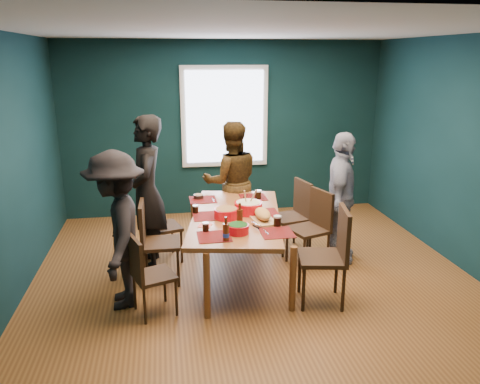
# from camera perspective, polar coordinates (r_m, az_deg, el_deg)

# --- Properties ---
(room) EXTENTS (5.01, 5.01, 2.71)m
(room) POSITION_cam_1_polar(r_m,az_deg,el_deg) (5.23, 1.35, 4.28)
(room) COLOR #915B2A
(room) RESTS_ON ground
(dining_table) EXTENTS (1.31, 2.08, 0.73)m
(dining_table) POSITION_cam_1_polar(r_m,az_deg,el_deg) (5.30, -0.48, -3.49)
(dining_table) COLOR brown
(dining_table) RESTS_ON floor
(chair_left_far) EXTENTS (0.51, 0.51, 0.90)m
(chair_left_far) POSITION_cam_1_polar(r_m,az_deg,el_deg) (5.78, -10.26, -3.56)
(chair_left_far) COLOR #301E10
(chair_left_far) RESTS_ON floor
(chair_left_mid) EXTENTS (0.43, 0.43, 0.93)m
(chair_left_mid) POSITION_cam_1_polar(r_m,az_deg,el_deg) (5.27, -10.64, -5.30)
(chair_left_mid) COLOR #301E10
(chair_left_mid) RESTS_ON floor
(chair_left_near) EXTENTS (0.47, 0.47, 0.82)m
(chair_left_near) POSITION_cam_1_polar(r_m,az_deg,el_deg) (4.64, -11.40, -9.31)
(chair_left_near) COLOR #301E10
(chair_left_near) RESTS_ON floor
(chair_right_far) EXTENTS (0.50, 0.50, 0.92)m
(chair_right_far) POSITION_cam_1_polar(r_m,az_deg,el_deg) (6.09, 6.79, -2.22)
(chair_right_far) COLOR #301E10
(chair_right_far) RESTS_ON floor
(chair_right_mid) EXTENTS (0.53, 0.53, 0.92)m
(chair_right_mid) POSITION_cam_1_polar(r_m,az_deg,el_deg) (5.72, 9.03, -3.60)
(chair_right_mid) COLOR #301E10
(chair_right_mid) RESTS_ON floor
(chair_right_near) EXTENTS (0.53, 0.53, 1.01)m
(chair_right_near) POSITION_cam_1_polar(r_m,az_deg,el_deg) (4.82, 11.13, -6.83)
(chair_right_near) COLOR #301E10
(chair_right_near) RESTS_ON floor
(person_far_left) EXTENTS (0.44, 0.67, 1.82)m
(person_far_left) POSITION_cam_1_polar(r_m,az_deg,el_deg) (5.58, -11.28, -0.13)
(person_far_left) COLOR black
(person_far_left) RESTS_ON floor
(person_back) EXTENTS (0.81, 0.64, 1.64)m
(person_back) POSITION_cam_1_polar(r_m,az_deg,el_deg) (6.33, -1.05, 1.27)
(person_back) COLOR black
(person_back) RESTS_ON floor
(person_right) EXTENTS (0.74, 1.02, 1.61)m
(person_right) POSITION_cam_1_polar(r_m,az_deg,el_deg) (5.78, 12.17, -0.73)
(person_right) COLOR white
(person_right) RESTS_ON floor
(person_near_left) EXTENTS (0.64, 1.06, 1.60)m
(person_near_left) POSITION_cam_1_polar(r_m,az_deg,el_deg) (4.78, -14.76, -4.56)
(person_near_left) COLOR black
(person_near_left) RESTS_ON floor
(bowl_salad) EXTENTS (0.27, 0.27, 0.11)m
(bowl_salad) POSITION_cam_1_polar(r_m,az_deg,el_deg) (5.15, -1.68, -2.56)
(bowl_salad) COLOR red
(bowl_salad) RESTS_ON dining_table
(bowl_dumpling) EXTENTS (0.32, 0.32, 0.30)m
(bowl_dumpling) POSITION_cam_1_polar(r_m,az_deg,el_deg) (5.31, 1.02, -1.84)
(bowl_dumpling) COLOR red
(bowl_dumpling) RESTS_ON dining_table
(bowl_herbs) EXTENTS (0.22, 0.22, 0.10)m
(bowl_herbs) POSITION_cam_1_polar(r_m,az_deg,el_deg) (4.72, -0.24, -4.45)
(bowl_herbs) COLOR red
(bowl_herbs) RESTS_ON dining_table
(cutting_board) EXTENTS (0.30, 0.56, 0.12)m
(cutting_board) POSITION_cam_1_polar(r_m,az_deg,el_deg) (5.10, 2.76, -2.83)
(cutting_board) COLOR tan
(cutting_board) RESTS_ON dining_table
(small_bowl) EXTENTS (0.13, 0.13, 0.05)m
(small_bowl) POSITION_cam_1_polar(r_m,az_deg,el_deg) (5.88, -5.07, -0.53)
(small_bowl) COLOR black
(small_bowl) RESTS_ON dining_table
(beer_bottle_a) EXTENTS (0.07, 0.07, 0.24)m
(beer_bottle_a) POSITION_cam_1_polar(r_m,az_deg,el_deg) (4.52, -1.72, -4.92)
(beer_bottle_a) COLOR #4C1E0D
(beer_bottle_a) RESTS_ON dining_table
(beer_bottle_b) EXTENTS (0.06, 0.06, 0.25)m
(beer_bottle_b) POSITION_cam_1_polar(r_m,az_deg,el_deg) (4.90, -0.04, -3.09)
(beer_bottle_b) COLOR #4C1E0D
(beer_bottle_b) RESTS_ON dining_table
(cola_glass_a) EXTENTS (0.07, 0.07, 0.10)m
(cola_glass_a) POSITION_cam_1_polar(r_m,az_deg,el_deg) (4.78, -4.20, -4.22)
(cola_glass_a) COLOR black
(cola_glass_a) RESTS_ON dining_table
(cola_glass_b) EXTENTS (0.08, 0.08, 0.11)m
(cola_glass_b) POSITION_cam_1_polar(r_m,az_deg,el_deg) (4.92, 4.57, -3.48)
(cola_glass_b) COLOR black
(cola_glass_b) RESTS_ON dining_table
(cola_glass_c) EXTENTS (0.08, 0.08, 0.11)m
(cola_glass_c) POSITION_cam_1_polar(r_m,az_deg,el_deg) (5.83, 2.22, -0.28)
(cola_glass_c) COLOR black
(cola_glass_c) RESTS_ON dining_table
(cola_glass_d) EXTENTS (0.07, 0.07, 0.09)m
(cola_glass_d) POSITION_cam_1_polar(r_m,az_deg,el_deg) (5.34, -5.45, -2.05)
(cola_glass_d) COLOR black
(cola_glass_d) RESTS_ON dining_table
(napkin_a) EXTENTS (0.16, 0.16, 0.00)m
(napkin_a) POSITION_cam_1_polar(r_m,az_deg,el_deg) (5.35, 3.39, -2.52)
(napkin_a) COLOR #F66769
(napkin_a) RESTS_ON dining_table
(napkin_b) EXTENTS (0.17, 0.17, 0.00)m
(napkin_b) POSITION_cam_1_polar(r_m,az_deg,el_deg) (4.96, -4.33, -4.08)
(napkin_b) COLOR #F66769
(napkin_b) RESTS_ON dining_table
(napkin_c) EXTENTS (0.18, 0.18, 0.00)m
(napkin_c) POSITION_cam_1_polar(r_m,az_deg,el_deg) (4.70, 5.12, -5.26)
(napkin_c) COLOR #F66769
(napkin_c) RESTS_ON dining_table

